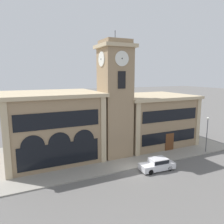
% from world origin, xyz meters
% --- Properties ---
extents(ground_plane, '(300.00, 300.00, 0.00)m').
position_xyz_m(ground_plane, '(0.00, 0.00, 0.00)').
color(ground_plane, '#605E5B').
extents(sidewalk_kerb, '(36.24, 15.33, 0.15)m').
position_xyz_m(sidewalk_kerb, '(0.00, 7.67, 0.07)').
color(sidewalk_kerb, gray).
rests_on(sidewalk_kerb, ground_plane).
extents(clock_tower, '(4.53, 4.53, 17.06)m').
position_xyz_m(clock_tower, '(-0.00, 5.36, 7.99)').
color(clock_tower, '#937A5B').
rests_on(clock_tower, ground_plane).
extents(town_hall_left_wing, '(12.58, 10.58, 9.08)m').
position_xyz_m(town_hall_left_wing, '(-8.15, 8.35, 4.57)').
color(town_hall_left_wing, '#937A5B').
rests_on(town_hall_left_wing, ground_plane).
extents(town_hall_right_wing, '(12.61, 10.58, 8.07)m').
position_xyz_m(town_hall_right_wing, '(8.17, 8.36, 4.06)').
color(town_hall_right_wing, '#937A5B').
rests_on(town_hall_right_wing, ground_plane).
extents(parked_car_near, '(4.36, 1.99, 1.49)m').
position_xyz_m(parked_car_near, '(2.46, -1.30, 0.77)').
color(parked_car_near, silver).
rests_on(parked_car_near, ground_plane).
extents(street_lamp, '(0.36, 0.36, 5.19)m').
position_xyz_m(street_lamp, '(12.58, 0.54, 3.60)').
color(street_lamp, '#4C4C51').
rests_on(street_lamp, sidewalk_kerb).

